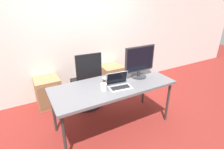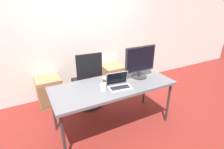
{
  "view_description": "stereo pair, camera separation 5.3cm",
  "coord_description": "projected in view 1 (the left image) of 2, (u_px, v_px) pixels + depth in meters",
  "views": [
    {
      "loc": [
        -1.15,
        -2.04,
        1.94
      ],
      "look_at": [
        0.0,
        0.04,
        0.9
      ],
      "focal_mm": 28.0,
      "sensor_mm": 36.0,
      "label": 1
    },
    {
      "loc": [
        -1.1,
        -2.07,
        1.94
      ],
      "look_at": [
        0.0,
        0.04,
        0.9
      ],
      "focal_mm": 28.0,
      "sensor_mm": 36.0,
      "label": 2
    }
  ],
  "objects": [
    {
      "name": "coffee_cup_white",
      "position": [
        104.0,
        87.0,
        2.44
      ],
      "size": [
        0.09,
        0.09,
        0.1
      ],
      "color": "white",
      "rests_on": "desk"
    },
    {
      "name": "monitor",
      "position": [
        140.0,
        62.0,
        2.78
      ],
      "size": [
        0.54,
        0.25,
        0.52
      ],
      "color": "#2D2D33",
      "rests_on": "desk"
    },
    {
      "name": "cabinet_left",
      "position": [
        48.0,
        92.0,
        3.38
      ],
      "size": [
        0.45,
        0.46,
        0.56
      ],
      "color": "#99754C",
      "rests_on": "ground_plane"
    },
    {
      "name": "office_chair",
      "position": [
        87.0,
        87.0,
        3.26
      ],
      "size": [
        0.56,
        0.57,
        1.11
      ],
      "color": "#232326",
      "rests_on": "ground_plane"
    },
    {
      "name": "laptop_center",
      "position": [
        119.0,
        85.0,
        2.52
      ],
      "size": [
        0.36,
        0.28,
        0.21
      ],
      "color": "#ADADB2",
      "rests_on": "desk"
    },
    {
      "name": "cabinet_right",
      "position": [
        112.0,
        77.0,
        3.99
      ],
      "size": [
        0.45,
        0.46,
        0.56
      ],
      "color": "#99754C",
      "rests_on": "ground_plane"
    },
    {
      "name": "desk",
      "position": [
        113.0,
        87.0,
        2.64
      ],
      "size": [
        1.85,
        0.76,
        0.75
      ],
      "color": "slate",
      "rests_on": "ground_plane"
    },
    {
      "name": "coffee_cup_brown",
      "position": [
        105.0,
        81.0,
        2.63
      ],
      "size": [
        0.08,
        0.08,
        0.09
      ],
      "color": "brown",
      "rests_on": "desk"
    },
    {
      "name": "ground_plane",
      "position": [
        113.0,
        125.0,
        2.93
      ],
      "size": [
        14.0,
        14.0,
        0.0
      ],
      "primitive_type": "plane",
      "color": "maroon"
    },
    {
      "name": "wall_back",
      "position": [
        79.0,
        33.0,
        3.53
      ],
      "size": [
        10.0,
        0.05,
        2.6
      ],
      "color": "white",
      "rests_on": "ground_plane"
    }
  ]
}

